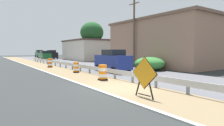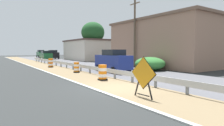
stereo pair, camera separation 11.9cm
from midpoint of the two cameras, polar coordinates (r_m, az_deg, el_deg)
The scene contains 18 objects.
ground_plane at distance 10.83m, azimuth 1.13°, elevation -7.54°, with size 160.00×160.00×0.00m, color #2B2D2D.
median_dirt_strip at distance 11.10m, azimuth 3.10°, elevation -7.25°, with size 3.33×120.00×0.01m, color #7F6B4C.
far_lane_asphalt at distance 14.79m, azimuth 19.34°, elevation -4.67°, with size 7.04×120.00×0.00m, color #56565B.
curb_near_edge at distance 10.15m, azimuth -4.92°, elevation -8.31°, with size 0.20×120.00×0.11m, color #ADADA8.
guardrail_median at distance 13.40m, azimuth 2.93°, elevation -3.10°, with size 0.18×57.88×0.71m.
warning_sign_diamond at distance 8.61m, azimuth 9.37°, elevation -3.60°, with size 0.14×1.49×1.88m.
traffic_barrel_nearest at distance 13.58m, azimuth -3.10°, elevation -3.08°, with size 0.74×0.74×1.10m.
traffic_barrel_close at distance 18.55m, azimuth -11.01°, elevation -1.45°, with size 0.64×0.64×0.99m.
traffic_barrel_mid at distance 25.00m, azimuth -18.46°, elevation -0.08°, with size 0.69×0.69×1.12m.
car_lead_near_lane at distance 18.67m, azimuth -0.00°, elevation 0.69°, with size 2.03×4.37×2.22m.
car_trailing_near_lane at distance 60.99m, azimuth -21.22°, elevation 2.65°, with size 2.14×4.41×2.24m.
car_lead_far_lane at distance 43.23m, azimuth -19.83°, elevation 2.17°, with size 2.17×4.85×2.05m.
car_mid_far_lane at distance 48.89m, azimuth -17.88°, elevation 2.46°, with size 2.19×4.33×2.20m.
roadside_shop_near at distance 27.03m, azimuth 15.85°, elevation 5.81°, with size 9.29×14.68×6.22m.
roadside_shop_far at distance 42.67m, azimuth -6.90°, elevation 3.96°, with size 8.82×12.06×4.42m.
utility_pole_near at distance 24.53m, azimuth 6.55°, elevation 9.23°, with size 0.24×1.80×8.57m.
bush_roadside at distance 20.49m, azimuth 11.14°, elevation -0.19°, with size 3.22×3.22×1.43m, color #337533.
tree_roadside at distance 38.86m, azimuth -6.21°, elevation 9.19°, with size 4.69×4.69×7.89m.
Camera 1 is at (-6.20, -8.62, 2.14)m, focal length 30.14 mm.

